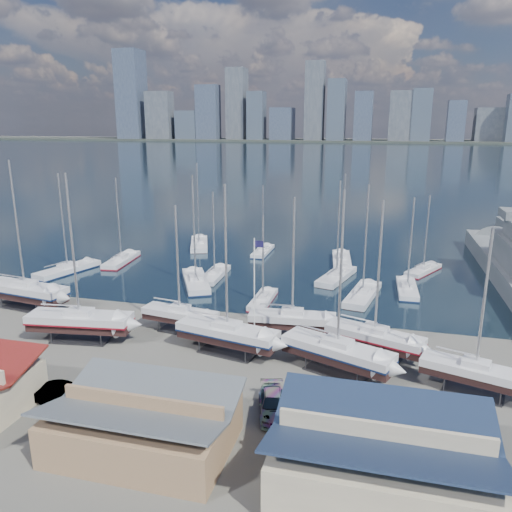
# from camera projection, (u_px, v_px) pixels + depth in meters

# --- Properties ---
(ground) EXTENTS (1400.00, 1400.00, 0.00)m
(ground) POSITION_uv_depth(u_px,v_px,m) (219.00, 350.00, 49.86)
(ground) COLOR #605E59
(ground) RESTS_ON ground
(water) EXTENTS (1400.00, 600.00, 0.40)m
(water) POSITION_uv_depth(u_px,v_px,m) (365.00, 156.00, 339.68)
(water) COLOR #192D39
(water) RESTS_ON ground
(far_shore) EXTENTS (1400.00, 80.00, 2.20)m
(far_shore) POSITION_uv_depth(u_px,v_px,m) (376.00, 141.00, 582.39)
(far_shore) COLOR #2D332D
(far_shore) RESTS_ON ground
(skyline) EXTENTS (639.14, 43.80, 107.69)m
(skyline) POSITION_uv_depth(u_px,v_px,m) (370.00, 107.00, 568.64)
(skyline) COLOR #475166
(skyline) RESTS_ON far_shore
(shed_grey) EXTENTS (12.60, 8.40, 4.17)m
(shed_grey) POSITION_uv_depth(u_px,v_px,m) (143.00, 420.00, 34.35)
(shed_grey) COLOR #8C6B4C
(shed_grey) RESTS_ON ground
(shed_blue) EXTENTS (13.65, 9.45, 4.71)m
(shed_blue) POSITION_uv_depth(u_px,v_px,m) (382.00, 455.00, 30.38)
(shed_blue) COLOR #BFB293
(shed_blue) RESTS_ON ground
(sailboat_cradle_0) EXTENTS (11.50, 4.56, 17.93)m
(sailboat_cradle_0) POSITION_uv_depth(u_px,v_px,m) (25.00, 291.00, 60.72)
(sailboat_cradle_0) COLOR #2D2D33
(sailboat_cradle_0) RESTS_ON ground
(sailboat_cradle_1) EXTENTS (11.12, 4.45, 17.36)m
(sailboat_cradle_1) POSITION_uv_depth(u_px,v_px,m) (80.00, 321.00, 51.60)
(sailboat_cradle_1) COLOR #2D2D33
(sailboat_cradle_1) RESTS_ON ground
(sailboat_cradle_2) EXTENTS (8.66, 3.54, 13.89)m
(sailboat_cradle_2) POSITION_uv_depth(u_px,v_px,m) (180.00, 315.00, 53.79)
(sailboat_cradle_2) COLOR #2D2D33
(sailboat_cradle_2) RESTS_ON ground
(sailboat_cradle_3) EXTENTS (10.69, 4.89, 16.63)m
(sailboat_cradle_3) POSITION_uv_depth(u_px,v_px,m) (227.00, 333.00, 48.67)
(sailboat_cradle_3) COLOR #2D2D33
(sailboat_cradle_3) RESTS_ON ground
(sailboat_cradle_4) EXTENTS (9.26, 3.34, 14.90)m
(sailboat_cradle_4) POSITION_uv_depth(u_px,v_px,m) (292.00, 319.00, 52.35)
(sailboat_cradle_4) COLOR #2D2D33
(sailboat_cradle_4) RESTS_ON ground
(sailboat_cradle_5) EXTENTS (10.68, 6.48, 16.66)m
(sailboat_cradle_5) POSITION_uv_depth(u_px,v_px,m) (337.00, 352.00, 44.77)
(sailboat_cradle_5) COLOR #2D2D33
(sailboat_cradle_5) RESTS_ON ground
(sailboat_cradle_6) EXTENTS (9.78, 5.66, 15.32)m
(sailboat_cradle_6) POSITION_uv_depth(u_px,v_px,m) (374.00, 337.00, 47.89)
(sailboat_cradle_6) COLOR #2D2D33
(sailboat_cradle_6) RESTS_ON ground
(sailboat_cradle_7) EXTENTS (8.96, 4.93, 14.24)m
(sailboat_cradle_7) POSITION_uv_depth(u_px,v_px,m) (475.00, 372.00, 41.31)
(sailboat_cradle_7) COLOR #2D2D33
(sailboat_cradle_7) RESTS_ON ground
(sailboat_moored_0) EXTENTS (5.86, 10.88, 15.67)m
(sailboat_moored_0) POSITION_uv_depth(u_px,v_px,m) (68.00, 271.00, 75.45)
(sailboat_moored_0) COLOR black
(sailboat_moored_0) RESTS_ON water
(sailboat_moored_1) EXTENTS (3.57, 9.83, 14.39)m
(sailboat_moored_1) POSITION_uv_depth(u_px,v_px,m) (122.00, 261.00, 80.80)
(sailboat_moored_1) COLOR black
(sailboat_moored_1) RESTS_ON water
(sailboat_moored_2) EXTENTS (6.42, 10.90, 15.90)m
(sailboat_moored_2) POSITION_uv_depth(u_px,v_px,m) (199.00, 245.00, 91.22)
(sailboat_moored_2) COLOR black
(sailboat_moored_2) RESTS_ON water
(sailboat_moored_3) EXTENTS (7.54, 10.89, 16.00)m
(sailboat_moored_3) POSITION_uv_depth(u_px,v_px,m) (196.00, 283.00, 69.76)
(sailboat_moored_3) COLOR black
(sailboat_moored_3) RESTS_ON water
(sailboat_moored_4) EXTENTS (2.70, 8.82, 13.22)m
(sailboat_moored_4) POSITION_uv_depth(u_px,v_px,m) (215.00, 276.00, 73.08)
(sailboat_moored_4) COLOR black
(sailboat_moored_4) RESTS_ON water
(sailboat_moored_5) EXTENTS (2.37, 8.31, 12.40)m
(sailboat_moored_5) POSITION_uv_depth(u_px,v_px,m) (263.00, 252.00, 86.53)
(sailboat_moored_5) COLOR black
(sailboat_moored_5) RESTS_ON water
(sailboat_moored_6) EXTENTS (2.26, 7.86, 11.72)m
(sailboat_moored_6) POSITION_uv_depth(u_px,v_px,m) (263.00, 300.00, 62.97)
(sailboat_moored_6) COLOR black
(sailboat_moored_6) RESTS_ON water
(sailboat_moored_7) EXTENTS (5.22, 10.31, 14.99)m
(sailboat_moored_7) POSITION_uv_depth(u_px,v_px,m) (336.00, 278.00, 72.07)
(sailboat_moored_7) COLOR black
(sailboat_moored_7) RESTS_ON water
(sailboat_moored_8) EXTENTS (4.02, 10.33, 15.05)m
(sailboat_moored_8) POSITION_uv_depth(u_px,v_px,m) (342.00, 261.00, 80.75)
(sailboat_moored_8) COLOR black
(sailboat_moored_8) RESTS_ON water
(sailboat_moored_9) EXTENTS (4.61, 10.54, 15.40)m
(sailboat_moored_9) POSITION_uv_depth(u_px,v_px,m) (363.00, 296.00, 64.44)
(sailboat_moored_9) COLOR black
(sailboat_moored_9) RESTS_ON water
(sailboat_moored_10) EXTENTS (2.81, 9.02, 13.36)m
(sailboat_moored_10) POSITION_uv_depth(u_px,v_px,m) (407.00, 290.00, 66.95)
(sailboat_moored_10) COLOR black
(sailboat_moored_10) RESTS_ON water
(sailboat_moored_11) EXTENTS (5.94, 8.37, 12.35)m
(sailboat_moored_11) POSITION_uv_depth(u_px,v_px,m) (423.00, 271.00, 75.51)
(sailboat_moored_11) COLOR black
(sailboat_moored_11) RESTS_ON water
(car_a) EXTENTS (2.70, 4.69, 1.50)m
(car_a) POSITION_uv_depth(u_px,v_px,m) (119.00, 400.00, 39.49)
(car_a) COLOR gray
(car_a) RESTS_ON ground
(car_b) EXTENTS (4.72, 2.84, 1.47)m
(car_b) POSITION_uv_depth(u_px,v_px,m) (62.00, 392.00, 40.70)
(car_b) COLOR gray
(car_b) RESTS_ON ground
(car_c) EXTENTS (4.03, 6.22, 1.59)m
(car_c) POSITION_uv_depth(u_px,v_px,m) (197.00, 406.00, 38.57)
(car_c) COLOR gray
(car_c) RESTS_ON ground
(car_d) EXTENTS (3.53, 5.76, 1.56)m
(car_d) POSITION_uv_depth(u_px,v_px,m) (273.00, 404.00, 38.86)
(car_d) COLOR gray
(car_d) RESTS_ON ground
(flagpole) EXTENTS (0.98, 0.12, 11.08)m
(flagpole) POSITION_uv_depth(u_px,v_px,m) (255.00, 284.00, 49.90)
(flagpole) COLOR white
(flagpole) RESTS_ON ground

